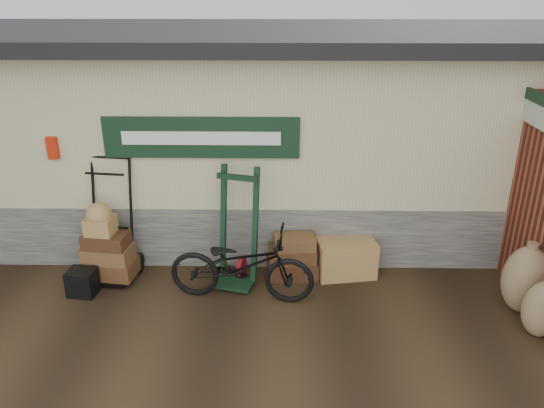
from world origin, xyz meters
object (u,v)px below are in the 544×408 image
(wicker_hamper, at_px, (345,257))
(black_trunk, at_px, (82,282))
(suitcase_stack, at_px, (292,256))
(green_barrow, at_px, (238,228))
(porter_trolley, at_px, (110,218))
(bicycle, at_px, (241,261))

(wicker_hamper, xyz_separation_m, black_trunk, (-3.54, -0.60, -0.08))
(suitcase_stack, height_order, wicker_hamper, suitcase_stack)
(green_barrow, xyz_separation_m, suitcase_stack, (0.74, 0.16, -0.51))
(porter_trolley, xyz_separation_m, bicycle, (1.84, -0.62, -0.31))
(porter_trolley, distance_m, green_barrow, 1.78)
(green_barrow, bearing_deg, wicker_hamper, 24.50)
(wicker_hamper, bearing_deg, green_barrow, -171.27)
(green_barrow, distance_m, black_trunk, 2.18)
(porter_trolley, height_order, black_trunk, porter_trolley)
(suitcase_stack, bearing_deg, wicker_hamper, 4.91)
(green_barrow, xyz_separation_m, wicker_hamper, (1.49, 0.23, -0.56))
(black_trunk, bearing_deg, bicycle, -1.71)
(green_barrow, bearing_deg, bicycle, -64.68)
(porter_trolley, relative_size, bicycle, 0.91)
(porter_trolley, distance_m, wicker_hamper, 3.31)
(suitcase_stack, distance_m, black_trunk, 2.84)
(suitcase_stack, height_order, black_trunk, suitcase_stack)
(bicycle, bearing_deg, suitcase_stack, -41.88)
(wicker_hamper, relative_size, black_trunk, 2.27)
(wicker_hamper, xyz_separation_m, bicycle, (-1.42, -0.66, 0.29))
(black_trunk, xyz_separation_m, bicycle, (2.12, -0.06, 0.37))
(black_trunk, bearing_deg, porter_trolley, 62.79)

